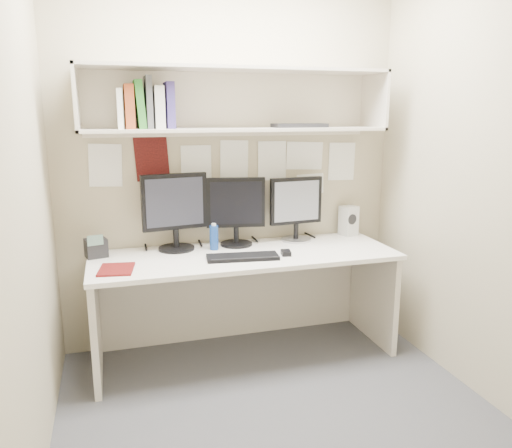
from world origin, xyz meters
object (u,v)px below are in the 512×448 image
object	(u,v)px
monitor_center	(236,209)
desk_phone	(96,248)
desk	(245,304)
monitor_right	(296,206)
keyboard	(243,257)
monitor_left	(175,209)
maroon_notebook	(116,269)
speaker	(349,221)

from	to	relation	value
monitor_center	desk_phone	bearing A→B (deg)	-167.42
desk	monitor_right	world-z (taller)	monitor_right
monitor_right	keyboard	xyz separation A→B (m)	(-0.49, -0.35, -0.24)
monitor_left	desk_phone	bearing A→B (deg)	176.43
desk	monitor_left	xyz separation A→B (m)	(-0.42, 0.22, 0.64)
monitor_left	desk_phone	world-z (taller)	monitor_left
desk	maroon_notebook	bearing A→B (deg)	-169.74
desk	desk_phone	distance (m)	1.05
keyboard	speaker	xyz separation A→B (m)	(0.93, 0.38, 0.10)
desk_phone	monitor_left	bearing A→B (deg)	-9.63
monitor_right	speaker	world-z (taller)	monitor_right
monitor_center	monitor_right	size ratio (longest dim) A/B	1.03
maroon_notebook	monitor_left	bearing A→B (deg)	51.40
monitor_left	maroon_notebook	world-z (taller)	monitor_left
monitor_left	maroon_notebook	size ratio (longest dim) A/B	2.16
keyboard	maroon_notebook	xyz separation A→B (m)	(-0.78, -0.02, -0.00)
desk	monitor_center	world-z (taller)	monitor_center
maroon_notebook	desk_phone	size ratio (longest dim) A/B	1.51
monitor_center	monitor_right	bearing A→B (deg)	9.97
desk_phone	monitor_right	bearing A→B (deg)	-12.57
speaker	desk_phone	world-z (taller)	speaker
desk	monitor_left	world-z (taller)	monitor_left
maroon_notebook	desk_phone	bearing A→B (deg)	118.44
monitor_right	desk_phone	bearing A→B (deg)	176.97
monitor_left	maroon_notebook	distance (m)	0.61
monitor_center	keyboard	world-z (taller)	monitor_center
keyboard	monitor_right	bearing A→B (deg)	42.11
desk	keyboard	world-z (taller)	keyboard
monitor_center	maroon_notebook	world-z (taller)	monitor_center
monitor_center	maroon_notebook	xyz separation A→B (m)	(-0.82, -0.37, -0.25)
speaker	maroon_notebook	world-z (taller)	speaker
monitor_left	speaker	xyz separation A→B (m)	(1.31, 0.04, -0.17)
monitor_right	keyboard	bearing A→B (deg)	-149.56
monitor_center	maroon_notebook	size ratio (longest dim) A/B	1.99
monitor_center	maroon_notebook	bearing A→B (deg)	-145.85
keyboard	desk_phone	xyz separation A→B (m)	(-0.89, 0.30, 0.05)
keyboard	desk	bearing A→B (deg)	76.13
monitor_left	monitor_center	bearing A→B (deg)	-8.27
desk	speaker	size ratio (longest dim) A/B	9.00
monitor_right	desk	bearing A→B (deg)	-158.43
desk_phone	monitor_center	bearing A→B (deg)	-11.73
keyboard	maroon_notebook	world-z (taller)	keyboard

